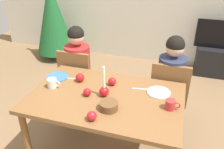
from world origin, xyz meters
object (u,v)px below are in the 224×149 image
bowl_walnuts (109,106)px  apple_near_candle (112,81)px  chair_left (78,78)px  person_left_child (79,73)px  person_right_child (170,87)px  christmas_tree (53,17)px  plate_right (159,92)px  apple_by_left_plate (92,116)px  chair_right (169,93)px  tv (221,35)px  mug_left (52,83)px  candle_centerpiece (104,90)px  tv_stand (215,61)px  apple_by_right_mug (87,92)px  plate_left (57,77)px  dining_table (106,103)px  mug_right (171,105)px  apple_far_edge (80,78)px

bowl_walnuts → apple_near_candle: 0.39m
chair_left → person_left_child: (0.00, 0.03, 0.06)m
person_right_child → christmas_tree: (-2.30, 1.48, 0.24)m
plate_right → apple_by_left_plate: apple_by_left_plate is taller
chair_left → chair_right: same height
person_right_child → tv: bearing=68.4°
person_right_child → mug_left: bearing=-149.0°
apple_near_candle → tv: bearing=60.3°
christmas_tree → bowl_walnuts: 2.95m
candle_centerpiece → tv_stand: bearing=62.2°
tv_stand → apple_by_right_mug: (-1.36, -2.34, 0.55)m
person_left_child → plate_left: size_ratio=5.24×
dining_table → chair_right: bearing=48.3°
mug_right → apple_by_left_plate: mug_right is taller
person_right_child → bowl_walnuts: (-0.45, -0.82, 0.21)m
chair_left → chair_right: size_ratio=1.00×
tv_stand → mug_right: size_ratio=5.05×
chair_left → apple_by_left_plate: chair_left is taller
apple_far_edge → mug_left: bearing=-138.4°
candle_centerpiece → apple_by_left_plate: size_ratio=3.72×
plate_left → christmas_tree: bearing=121.0°
person_left_child → christmas_tree: bearing=128.8°
tv → mug_right: (-0.62, -2.32, 0.08)m
christmas_tree → apple_far_edge: (1.43, -1.94, -0.02)m
apple_far_edge → dining_table: bearing=-28.0°
christmas_tree → person_right_child: bearing=-32.7°
plate_left → plate_right: bearing=0.9°
person_left_child → candle_centerpiece: size_ratio=3.94×
tv → apple_far_edge: bearing=-125.8°
tv_stand → plate_right: (-0.74, -2.10, 0.52)m
candle_centerpiece → mug_left: (-0.53, -0.01, -0.02)m
chair_right → apple_by_left_plate: (-0.53, -0.96, 0.28)m
christmas_tree → candle_centerpiece: size_ratio=5.25×
tv_stand → mug_left: bearing=-127.0°
apple_near_candle → chair_left: bearing=145.0°
chair_right → person_right_child: size_ratio=0.77×
apple_by_right_mug → apple_by_left_plate: bearing=-61.2°
tv → candle_centerpiece: candle_centerpiece is taller
christmas_tree → person_left_child: bearing=-51.2°
bowl_walnuts → chair_right: bearing=60.2°
apple_near_candle → chair_right: bearing=36.8°
person_left_child → apple_by_left_plate: 1.17m
christmas_tree → apple_by_right_mug: bearing=-53.5°
tv → christmas_tree: bearing=-176.5°
tv_stand → mug_left: mug_left is taller
plate_left → mug_left: (0.06, -0.19, 0.04)m
apple_by_left_plate → person_right_child: bearing=61.7°
mug_left → apple_by_left_plate: size_ratio=1.67×
mug_left → apple_by_right_mug: mug_left is taller
apple_by_left_plate → chair_right: bearing=60.9°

